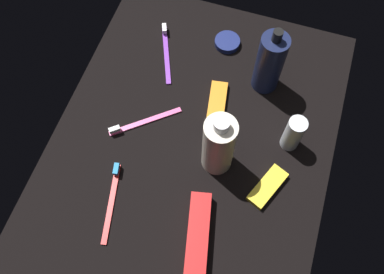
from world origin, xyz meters
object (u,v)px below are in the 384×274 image
toothpaste_box_red (198,235)px  toothbrush_red (112,198)px  toothbrush_pink (141,122)px  snack_bar_yellow (267,187)px  lotion_bottle (270,63)px  snack_bar_orange (217,101)px  bodywash_bottle (219,145)px  deodorant_stick (293,134)px  toothbrush_purple (166,50)px  cream_tin_left (227,42)px

toothpaste_box_red → toothbrush_red: bearing=71.3°
toothbrush_pink → snack_bar_yellow: toothbrush_pink is taller
lotion_bottle → snack_bar_orange: 15.31cm
bodywash_bottle → deodorant_stick: bodywash_bottle is taller
toothbrush_purple → cream_tin_left: 15.96cm
bodywash_bottle → toothbrush_purple: bodywash_bottle is taller
toothbrush_pink → cream_tin_left: bearing=-24.2°
deodorant_stick → toothbrush_purple: size_ratio=0.60×
lotion_bottle → bodywash_bottle: size_ratio=1.01×
toothbrush_red → toothbrush_purple: same height
toothbrush_purple → toothpaste_box_red: size_ratio=0.97×
lotion_bottle → snack_bar_yellow: bearing=-164.8°
lotion_bottle → snack_bar_orange: size_ratio=1.90×
lotion_bottle → snack_bar_yellow: lotion_bottle is taller
deodorant_stick → cream_tin_left: bearing=43.3°
deodorant_stick → bodywash_bottle: bearing=122.7°
toothbrush_purple → snack_bar_orange: bearing=-121.9°
lotion_bottle → toothpaste_box_red: (-41.52, 4.14, -7.06)cm
toothpaste_box_red → cream_tin_left: bearing=-3.5°
bodywash_bottle → toothbrush_pink: 21.81cm
deodorant_stick → toothbrush_purple: bearing=66.2°
bodywash_bottle → snack_bar_yellow: bodywash_bottle is taller
cream_tin_left → bodywash_bottle: bearing=-168.1°
lotion_bottle → toothbrush_red: (-39.37, 24.57, -8.06)cm
bodywash_bottle → cream_tin_left: 34.18cm
toothbrush_red → toothbrush_purple: (40.91, 1.89, 0.00)cm
toothbrush_red → toothbrush_pink: (19.29, 0.60, 0.00)cm
toothbrush_purple → snack_bar_yellow: bearing=-129.8°
toothbrush_red → snack_bar_orange: 33.89cm
toothbrush_pink → snack_bar_orange: size_ratio=1.41×
toothpaste_box_red → cream_tin_left: 50.88cm
toothpaste_box_red → snack_bar_orange: size_ratio=1.69×
lotion_bottle → toothbrush_pink: 33.19cm
lotion_bottle → toothbrush_red: size_ratio=1.11×
toothbrush_red → snack_bar_yellow: 34.29cm
bodywash_bottle → cream_tin_left: size_ratio=2.97×
deodorant_stick → cream_tin_left: 31.86cm
toothpaste_box_red → toothbrush_purple: bearing=14.7°
lotion_bottle → cream_tin_left: bearing=54.5°
toothbrush_red → toothbrush_pink: same height
lotion_bottle → snack_bar_yellow: size_ratio=1.90×
toothbrush_red → toothpaste_box_red: bearing=-96.0°
cream_tin_left → toothbrush_red: bearing=165.6°
snack_bar_yellow → cream_tin_left: bearing=51.9°
lotion_bottle → toothpaste_box_red: 42.32cm
toothpaste_box_red → snack_bar_yellow: size_ratio=1.69×
toothbrush_red → toothpaste_box_red: size_ratio=1.01×
toothbrush_red → cream_tin_left: size_ratio=2.72×
bodywash_bottle → snack_bar_yellow: 15.21cm
toothbrush_red → snack_bar_orange: (30.37, -15.05, 0.14)cm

